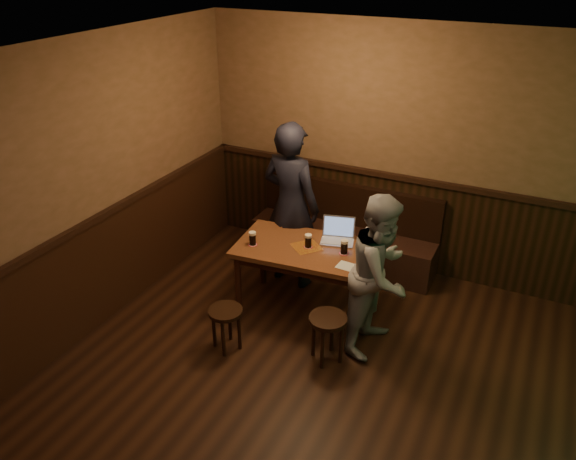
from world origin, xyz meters
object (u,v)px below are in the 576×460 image
at_px(stool_left, 226,317).
at_px(laptop, 338,235).
at_px(bench, 344,239).
at_px(pint_left, 253,238).
at_px(person_suit, 291,206).
at_px(pub_table, 306,255).
at_px(pint_mid, 308,241).
at_px(person_grey, 381,274).
at_px(pint_right, 344,247).
at_px(stool_right, 328,326).

height_order(stool_left, laptop, laptop).
distance_m(bench, stool_left, 2.05).
relative_size(pint_left, person_suit, 0.08).
distance_m(pub_table, stool_left, 1.04).
height_order(bench, stool_left, bench).
bearing_deg(pint_mid, person_grey, -14.35).
height_order(stool_left, pint_right, pint_right).
height_order(pub_table, pint_mid, pint_mid).
distance_m(pub_table, person_grey, 0.88).
bearing_deg(pint_mid, stool_right, -52.61).
bearing_deg(laptop, pint_right, -70.77).
height_order(laptop, person_suit, person_suit).
bearing_deg(pint_right, stool_right, -79.64).
bearing_deg(person_suit, bench, -113.94).
height_order(stool_right, laptop, laptop).
height_order(pint_right, laptop, laptop).
bearing_deg(person_suit, stool_left, 97.42).
relative_size(pint_left, person_grey, 0.09).
height_order(pint_left, person_grey, person_grey).
xyz_separation_m(stool_left, pint_right, (0.80, 0.95, 0.48)).
height_order(bench, pint_left, bench).
xyz_separation_m(pub_table, stool_right, (0.51, -0.64, -0.27)).
xyz_separation_m(pint_left, pint_right, (0.89, 0.24, 0.00)).
distance_m(pint_left, pint_right, 0.93).
relative_size(stool_right, person_grey, 0.30).
relative_size(pub_table, pint_left, 10.07).
xyz_separation_m(stool_left, person_grey, (1.25, 0.70, 0.43)).
relative_size(pint_right, laptop, 0.39).
bearing_deg(pint_right, person_grey, -28.75).
height_order(bench, laptop, laptop).
distance_m(bench, stool_right, 1.82).
distance_m(bench, laptop, 0.99).
relative_size(stool_left, pint_left, 3.00).
bearing_deg(person_suit, stool_right, 137.50).
relative_size(bench, person_suit, 1.17).
bearing_deg(person_grey, stool_right, 149.73).
distance_m(bench, person_suit, 0.98).
bearing_deg(pub_table, bench, 84.40).
relative_size(pub_table, pint_right, 9.86).
xyz_separation_m(laptop, person_suit, (-0.62, 0.18, 0.12)).
relative_size(pint_left, laptop, 0.38).
bearing_deg(stool_right, pint_left, 156.43).
distance_m(bench, pint_mid, 1.21).
distance_m(stool_right, pint_right, 0.83).
bearing_deg(person_grey, stool_left, 126.22).
relative_size(bench, pub_table, 1.49).
distance_m(bench, pint_right, 1.24).
bearing_deg(bench, person_suit, -121.95).
distance_m(pint_right, laptop, 0.28).
xyz_separation_m(bench, pub_table, (0.00, -1.10, 0.34)).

